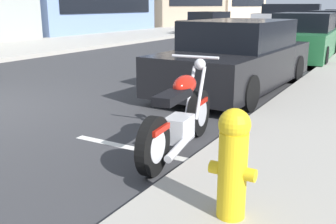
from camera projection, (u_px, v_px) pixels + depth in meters
name	position (u px, v px, depth m)	size (l,w,h in m)	color
sidewalk_far_curb	(101.00, 39.00, 19.86)	(120.00, 5.00, 0.14)	#ADA89E
parking_stall_stripe	(147.00, 151.00, 4.76)	(0.12, 2.20, 0.01)	silver
parked_motorcycle	(180.00, 118.00, 4.64)	(2.03, 0.62, 1.11)	black
parked_car_mid_block	(238.00, 58.00, 8.07)	(4.59, 2.01, 1.43)	black
parked_car_behind_motorcycle	(304.00, 38.00, 12.57)	(4.76, 2.02, 1.49)	#236638
parked_car_near_corner	(332.00, 29.00, 17.37)	(4.43, 1.96, 1.50)	black
crossing_truck	(291.00, 16.00, 28.95)	(2.59, 5.73, 1.82)	#B7B7BC
car_opposite_curb	(209.00, 24.00, 23.47)	(4.55, 2.09, 1.36)	black
fire_hydrant	(233.00, 161.00, 2.92)	(0.24, 0.36, 0.86)	gold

